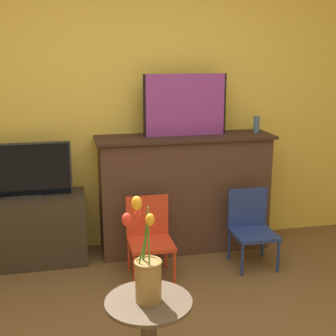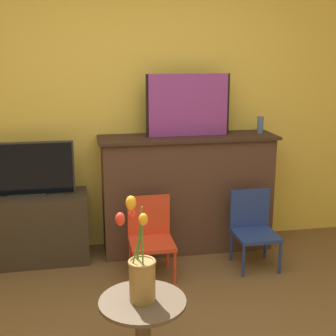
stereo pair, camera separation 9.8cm
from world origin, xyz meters
name	(u,v)px [view 1 (the left image)]	position (x,y,z in m)	size (l,w,h in m)	color
wall_back	(131,95)	(0.00, 2.13, 1.35)	(8.00, 0.06, 2.70)	#EAC651
fireplace_mantel	(184,191)	(0.42, 1.90, 0.52)	(1.53, 0.43, 1.02)	#4C3328
painting	(185,105)	(0.43, 1.91, 1.28)	(0.72, 0.03, 0.52)	black
mantel_candle	(256,124)	(1.07, 1.90, 1.09)	(0.05, 0.05, 0.15)	#4C6699
tv_stand	(27,230)	(-0.93, 1.87, 0.29)	(0.96, 0.42, 0.57)	#382D23
tv_monitor	(22,171)	(-0.93, 1.88, 0.79)	(0.78, 0.12, 0.45)	#2D2D2D
chair_red	(149,234)	(0.03, 1.45, 0.33)	(0.34, 0.34, 0.62)	red
chair_blue	(251,225)	(0.88, 1.46, 0.33)	(0.34, 0.34, 0.62)	navy
side_table	(149,329)	(-0.20, 0.21, 0.31)	(0.45, 0.45, 0.48)	#4C3D2D
vase_tulips	(147,272)	(-0.21, 0.21, 0.64)	(0.20, 0.18, 0.54)	olive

